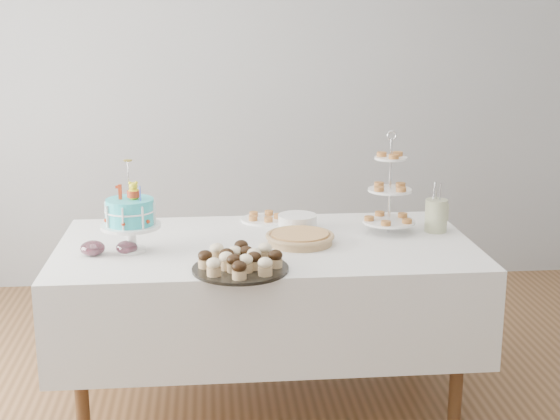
{
  "coord_description": "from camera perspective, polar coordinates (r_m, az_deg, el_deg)",
  "views": [
    {
      "loc": [
        -0.26,
        -3.16,
        1.8
      ],
      "look_at": [
        0.07,
        0.3,
        0.93
      ],
      "focal_mm": 50.0,
      "sensor_mm": 36.0,
      "label": 1
    }
  ],
  "objects": [
    {
      "name": "birthday_cake",
      "position": [
        3.52,
        -10.85,
        -1.24
      ],
      "size": [
        0.27,
        0.27,
        0.41
      ],
      "rotation": [
        0.0,
        0.0,
        -0.2
      ],
      "color": "white",
      "rests_on": "table"
    },
    {
      "name": "jam_bowl_a",
      "position": [
        3.52,
        -11.14,
        -2.7
      ],
      "size": [
        0.1,
        0.1,
        0.06
      ],
      "color": "silver",
      "rests_on": "table"
    },
    {
      "name": "utensil_pitcher",
      "position": [
        3.86,
        11.36,
        -0.3
      ],
      "size": [
        0.12,
        0.11,
        0.24
      ],
      "rotation": [
        0.0,
        0.0,
        -0.0
      ],
      "color": "beige",
      "rests_on": "table"
    },
    {
      "name": "tiered_stand",
      "position": [
        3.78,
        8.04,
        1.42
      ],
      "size": [
        0.26,
        0.26,
        0.5
      ],
      "color": "silver",
      "rests_on": "table"
    },
    {
      "name": "cupcake_tray",
      "position": [
        3.23,
        -2.92,
        -3.67
      ],
      "size": [
        0.4,
        0.4,
        0.09
      ],
      "color": "black",
      "rests_on": "table"
    },
    {
      "name": "pastry_plate",
      "position": [
        4.0,
        -1.15,
        -0.56
      ],
      "size": [
        0.24,
        0.24,
        0.04
      ],
      "color": "white",
      "rests_on": "table"
    },
    {
      "name": "plate_stack",
      "position": [
        3.83,
        1.27,
        -0.89
      ],
      "size": [
        0.19,
        0.19,
        0.07
      ],
      "color": "white",
      "rests_on": "table"
    },
    {
      "name": "walls",
      "position": [
        3.2,
        -0.66,
        6.04
      ],
      "size": [
        5.04,
        4.04,
        2.7
      ],
      "color": "#A3A5A8",
      "rests_on": "floor"
    },
    {
      "name": "table",
      "position": [
        3.69,
        -1.01,
        -5.79
      ],
      "size": [
        1.92,
        1.02,
        0.77
      ],
      "color": "silver",
      "rests_on": "floor"
    },
    {
      "name": "pie",
      "position": [
        3.6,
        1.47,
        -2.03
      ],
      "size": [
        0.32,
        0.32,
        0.05
      ],
      "color": "tan",
      "rests_on": "table"
    },
    {
      "name": "jam_bowl_b",
      "position": [
        3.53,
        -13.55,
        -2.74
      ],
      "size": [
        0.11,
        0.11,
        0.07
      ],
      "color": "silver",
      "rests_on": "table"
    }
  ]
}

